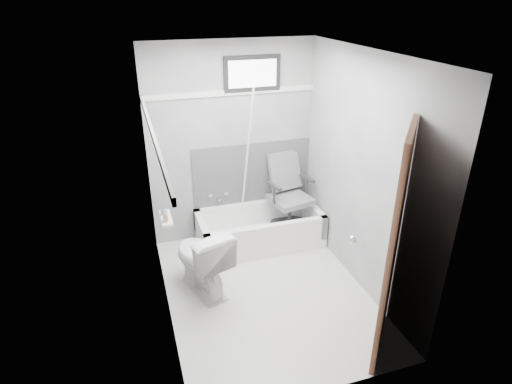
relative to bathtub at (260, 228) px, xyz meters
name	(u,v)px	position (x,y,z in m)	size (l,w,h in m)	color
floor	(266,292)	(-0.23, -0.93, -0.21)	(2.60, 2.60, 0.00)	white
ceiling	(269,54)	(-0.23, -0.93, 2.19)	(2.60, 2.60, 0.00)	silver
wall_back	(232,144)	(-0.23, 0.37, 0.99)	(2.00, 0.02, 2.40)	gray
wall_front	(330,265)	(-0.23, -2.23, 0.99)	(2.00, 0.02, 2.40)	gray
wall_left	(158,202)	(-1.23, -0.93, 0.99)	(0.02, 2.60, 2.40)	gray
wall_right	(362,175)	(0.77, -0.93, 0.99)	(0.02, 2.60, 2.40)	gray
bathtub	(260,228)	(0.00, 0.00, 0.00)	(1.50, 0.70, 0.42)	white
office_chair	(291,194)	(0.42, 0.05, 0.38)	(0.54, 0.54, 0.94)	slate
toilet	(201,260)	(-0.85, -0.69, 0.16)	(0.43, 0.76, 0.75)	white
door	(445,263)	(0.75, -2.21, 0.79)	(0.78, 0.78, 2.00)	#54361F
window	(252,73)	(0.02, 0.36, 1.81)	(0.66, 0.04, 0.40)	black
backerboard	(252,173)	(0.02, 0.36, 0.59)	(1.50, 0.02, 0.78)	#4C4C4F
trim_back	(231,93)	(-0.23, 0.36, 1.61)	(2.00, 0.02, 0.06)	white
trim_left	(152,134)	(-1.22, -0.93, 1.61)	(0.02, 2.60, 0.06)	white
pole	(247,162)	(-0.12, 0.13, 0.84)	(0.02, 0.02, 1.95)	white
shelf	(166,218)	(-1.16, -0.68, 0.69)	(0.10, 0.32, 0.03)	silver
soap_bottle_a	(165,216)	(-1.17, -0.76, 0.76)	(0.04, 0.04, 0.10)	#A37B51
soap_bottle_b	(164,210)	(-1.17, -0.62, 0.75)	(0.06, 0.06, 0.08)	slate
faucet	(218,197)	(-0.43, 0.34, 0.34)	(0.26, 0.10, 0.16)	silver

